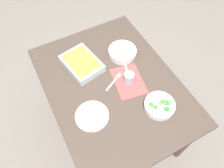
{
  "coord_description": "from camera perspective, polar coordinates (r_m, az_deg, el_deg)",
  "views": [
    {
      "loc": [
        -0.73,
        0.39,
        2.01
      ],
      "look_at": [
        0.0,
        0.0,
        0.74
      ],
      "focal_mm": 34.11,
      "sensor_mm": 36.0,
      "label": 1
    }
  ],
  "objects": [
    {
      "name": "drink_cup",
      "position": [
        1.51,
        4.53,
        1.55
      ],
      "size": [
        0.07,
        0.07,
        0.08
      ],
      "color": "#B2BCC6",
      "rests_on": "dining_table"
    },
    {
      "name": "fork_on_table",
      "position": [
        1.53,
        0.7,
        0.91
      ],
      "size": [
        0.1,
        0.17,
        0.01
      ],
      "color": "silver",
      "rests_on": "dining_table"
    },
    {
      "name": "placemat",
      "position": [
        1.54,
        4.44,
        0.78
      ],
      "size": [
        0.31,
        0.24,
        0.0
      ],
      "primitive_type": "cube",
      "rotation": [
        0.0,
        0.0,
        -0.17
      ],
      "color": "#B24C47",
      "rests_on": "dining_table"
    },
    {
      "name": "ground_plane",
      "position": [
        2.18,
        -0.0,
        -10.69
      ],
      "size": [
        6.0,
        6.0,
        0.0
      ],
      "primitive_type": "plane",
      "color": "slate"
    },
    {
      "name": "baking_dish",
      "position": [
        1.61,
        -8.1,
        5.52
      ],
      "size": [
        0.34,
        0.27,
        0.06
      ],
      "color": "silver",
      "rests_on": "dining_table"
    },
    {
      "name": "dining_table",
      "position": [
        1.6,
        -0.0,
        -1.76
      ],
      "size": [
        1.2,
        0.9,
        0.74
      ],
      "color": "#4C3D33",
      "rests_on": "ground_plane"
    },
    {
      "name": "broccoli_bowl",
      "position": [
        1.43,
        12.7,
        -5.63
      ],
      "size": [
        0.21,
        0.21,
        0.07
      ],
      "color": "white",
      "rests_on": "dining_table"
    },
    {
      "name": "spoon_by_stew",
      "position": [
        1.64,
        3.36,
        5.87
      ],
      "size": [
        0.17,
        0.07,
        0.01
      ],
      "color": "silver",
      "rests_on": "dining_table"
    },
    {
      "name": "side_plate",
      "position": [
        1.4,
        -5.37,
        -8.52
      ],
      "size": [
        0.22,
        0.22,
        0.01
      ],
      "primitive_type": "cylinder",
      "color": "white",
      "rests_on": "dining_table"
    },
    {
      "name": "stew_bowl",
      "position": [
        1.67,
        2.81,
        8.57
      ],
      "size": [
        0.22,
        0.22,
        0.06
      ],
      "color": "white",
      "rests_on": "dining_table"
    }
  ]
}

